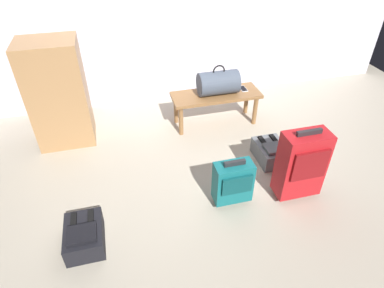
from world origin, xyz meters
name	(u,v)px	position (x,y,z in m)	size (l,w,h in m)	color
ground_plane	(208,170)	(0.00, 0.00, 0.00)	(6.60, 6.60, 0.00)	#B2A893
bench	(216,98)	(0.33, 0.81, 0.33)	(1.00, 0.36, 0.38)	olive
duffel_bag_slate	(218,83)	(0.35, 0.81, 0.52)	(0.44, 0.26, 0.34)	#475160
cell_phone	(243,89)	(0.66, 0.83, 0.39)	(0.07, 0.14, 0.01)	silver
suitcase_upright_red	(301,164)	(0.65, -0.51, 0.36)	(0.38, 0.22, 0.69)	red
suitcase_small_teal	(233,182)	(0.08, -0.45, 0.24)	(0.32, 0.19, 0.46)	#14666B
backpack_grey	(271,152)	(0.66, 0.01, 0.09)	(0.28, 0.38, 0.21)	slate
backpack_dark	(84,236)	(-1.15, -0.58, 0.09)	(0.28, 0.38, 0.21)	black
side_cabinet	(58,94)	(-1.33, 0.90, 0.55)	(0.56, 0.44, 1.10)	#A87A4C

